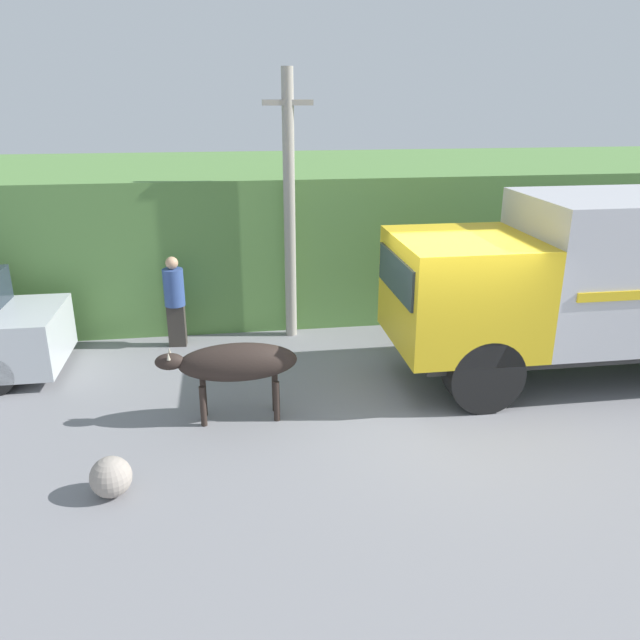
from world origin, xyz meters
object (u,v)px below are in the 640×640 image
(pedestrian_on_hill, at_px, (175,298))
(brown_cow, at_px, (235,363))
(utility_pole, at_px, (289,204))
(roadside_rock, at_px, (111,477))
(cargo_truck, at_px, (618,278))

(pedestrian_on_hill, bearing_deg, brown_cow, 113.15)
(brown_cow, xyz_separation_m, utility_pole, (1.15, 3.30, 1.73))
(brown_cow, xyz_separation_m, roadside_rock, (-1.54, -1.69, -0.64))
(utility_pole, bearing_deg, cargo_truck, -27.79)
(pedestrian_on_hill, distance_m, roadside_rock, 4.81)
(pedestrian_on_hill, bearing_deg, cargo_truck, 165.60)
(brown_cow, height_order, pedestrian_on_hill, pedestrian_on_hill)
(cargo_truck, relative_size, brown_cow, 3.50)
(pedestrian_on_hill, xyz_separation_m, roadside_rock, (-0.48, -4.73, -0.70))
(cargo_truck, bearing_deg, brown_cow, -172.97)
(brown_cow, distance_m, utility_pole, 3.90)
(roadside_rock, bearing_deg, brown_cow, 47.66)
(pedestrian_on_hill, bearing_deg, roadside_rock, 88.24)
(cargo_truck, xyz_separation_m, brown_cow, (-6.24, -0.62, -0.84))
(cargo_truck, height_order, brown_cow, cargo_truck)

